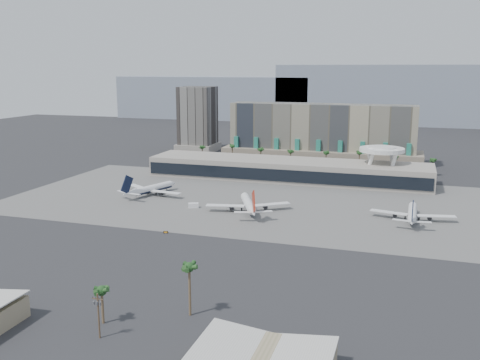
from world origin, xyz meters
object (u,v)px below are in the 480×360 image
(airliner_centre, at_px, (249,204))
(airliner_right, at_px, (412,213))
(taxiway_sign, at_px, (166,232))
(service_vehicle_b, at_px, (230,208))
(utility_pole, at_px, (98,312))
(airliner_left, at_px, (151,189))
(service_vehicle_a, at_px, (193,205))

(airliner_centre, xyz_separation_m, airliner_right, (74.19, 7.54, -0.30))
(taxiway_sign, bearing_deg, service_vehicle_b, 56.11)
(utility_pole, bearing_deg, airliner_left, 112.16)
(airliner_left, distance_m, airliner_centre, 61.90)
(airliner_centre, relative_size, service_vehicle_a, 7.98)
(airliner_centre, distance_m, service_vehicle_a, 27.79)
(service_vehicle_b, relative_size, taxiway_sign, 1.51)
(taxiway_sign, bearing_deg, airliner_left, 104.41)
(airliner_right, bearing_deg, airliner_centre, -173.50)
(utility_pole, xyz_separation_m, service_vehicle_b, (-8.77, 129.07, -6.36))
(airliner_centre, height_order, airliner_right, airliner_centre)
(service_vehicle_b, height_order, taxiway_sign, service_vehicle_b)
(taxiway_sign, bearing_deg, airliner_right, 10.08)
(airliner_left, height_order, service_vehicle_a, airliner_left)
(airliner_centre, bearing_deg, airliner_left, 140.70)
(utility_pole, relative_size, airliner_right, 0.31)
(airliner_right, bearing_deg, utility_pole, -118.36)
(airliner_left, relative_size, airliner_right, 0.98)
(airliner_left, bearing_deg, taxiway_sign, -38.81)
(airliner_centre, xyz_separation_m, service_vehicle_b, (-9.76, 1.32, -2.88))
(airliner_right, xyz_separation_m, service_vehicle_a, (-101.81, -9.29, -2.15))
(service_vehicle_a, relative_size, taxiway_sign, 2.46)
(service_vehicle_a, xyz_separation_m, service_vehicle_b, (17.86, 3.06, -0.42))
(airliner_left, bearing_deg, airliner_centre, 4.02)
(utility_pole, distance_m, service_vehicle_a, 128.93)
(utility_pole, distance_m, service_vehicle_b, 129.53)
(airliner_centre, bearing_deg, service_vehicle_b, 148.37)
(airliner_right, relative_size, service_vehicle_b, 12.73)
(utility_pole, xyz_separation_m, airliner_left, (-58.71, 144.15, -3.70))
(airliner_centre, height_order, taxiway_sign, airliner_centre)
(airliner_left, xyz_separation_m, service_vehicle_a, (32.07, -18.14, -2.23))
(airliner_centre, xyz_separation_m, service_vehicle_a, (-27.62, -1.75, -2.45))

